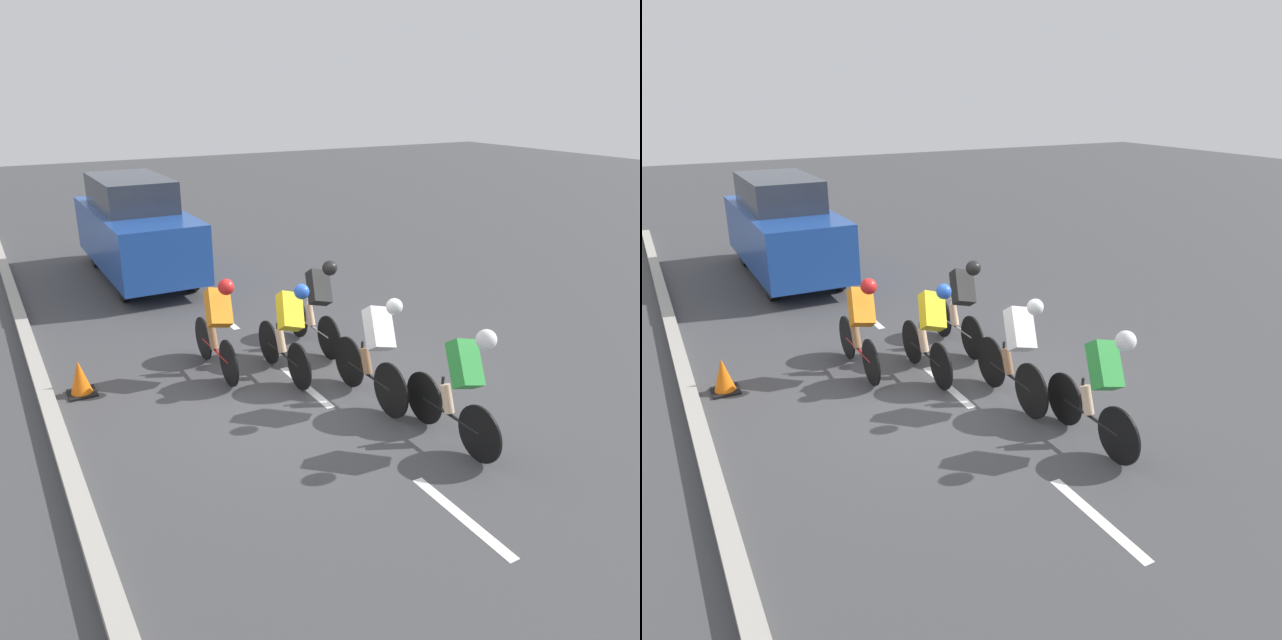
# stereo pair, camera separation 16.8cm
# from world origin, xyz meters

# --- Properties ---
(ground_plane) EXTENTS (60.00, 60.00, 0.00)m
(ground_plane) POSITION_xyz_m (0.00, 0.00, 0.00)
(ground_plane) COLOR #424244
(lane_stripe_near) EXTENTS (0.12, 1.40, 0.01)m
(lane_stripe_near) POSITION_xyz_m (0.00, 3.20, 0.00)
(lane_stripe_near) COLOR white
(lane_stripe_near) RESTS_ON ground
(lane_stripe_mid) EXTENTS (0.12, 1.40, 0.01)m
(lane_stripe_mid) POSITION_xyz_m (0.00, 0.00, 0.00)
(lane_stripe_mid) COLOR white
(lane_stripe_mid) RESTS_ON ground
(lane_stripe_far) EXTENTS (0.12, 1.40, 0.01)m
(lane_stripe_far) POSITION_xyz_m (0.00, -3.20, 0.00)
(lane_stripe_far) COLOR white
(lane_stripe_far) RESTS_ON ground
(curb) EXTENTS (0.20, 24.78, 0.14)m
(curb) POSITION_xyz_m (3.20, 0.00, 0.07)
(curb) COLOR #A8A399
(curb) RESTS_ON ground
(cyclist_white) EXTENTS (0.44, 1.69, 1.49)m
(cyclist_white) POSITION_xyz_m (-0.59, 0.81, 0.77)
(cyclist_white) COLOR black
(cyclist_white) RESTS_ON ground
(cyclist_black) EXTENTS (0.44, 1.73, 1.48)m
(cyclist_black) POSITION_xyz_m (-0.81, -1.12, 0.78)
(cyclist_black) COLOR black
(cyclist_black) RESTS_ON ground
(cyclist_yellow) EXTENTS (0.45, 1.64, 1.44)m
(cyclist_yellow) POSITION_xyz_m (0.05, -0.42, 0.76)
(cyclist_yellow) COLOR black
(cyclist_yellow) RESTS_ON ground
(cyclist_green) EXTENTS (0.44, 1.63, 1.48)m
(cyclist_green) POSITION_xyz_m (-0.86, 2.13, 0.79)
(cyclist_green) COLOR black
(cyclist_green) RESTS_ON ground
(cyclist_orange) EXTENTS (0.41, 1.70, 1.48)m
(cyclist_orange) POSITION_xyz_m (0.87, -1.00, 0.78)
(cyclist_orange) COLOR black
(cyclist_orange) RESTS_ON ground
(support_car) EXTENTS (1.70, 4.57, 2.14)m
(support_car) POSITION_xyz_m (0.64, -6.43, 1.07)
(support_car) COLOR black
(support_car) RESTS_ON ground
(traffic_cone) EXTENTS (0.36, 0.36, 0.49)m
(traffic_cone) POSITION_xyz_m (2.75, -1.30, 0.24)
(traffic_cone) COLOR black
(traffic_cone) RESTS_ON ground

